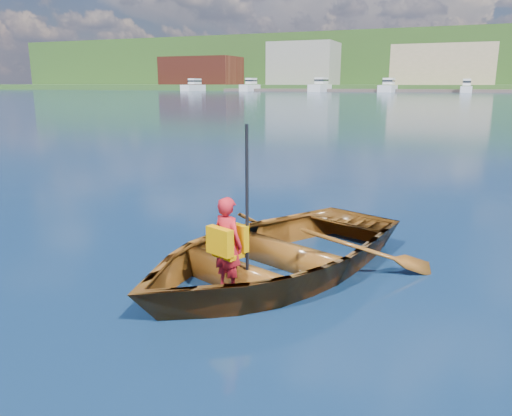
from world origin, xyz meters
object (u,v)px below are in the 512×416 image
object	(u,v)px
child_paddler	(228,243)
dock	(496,91)
marina_yachts	(426,87)
rowboat	(272,252)

from	to	relation	value
child_paddler	dock	distance (m)	149.60
marina_yachts	rowboat	bearing A→B (deg)	-86.66
dock	marina_yachts	xyz separation A→B (m)	(-17.92, -4.68, 1.02)
rowboat	dock	world-z (taller)	dock
child_paddler	dock	bearing A→B (deg)	86.27
rowboat	child_paddler	xyz separation A→B (m)	(-0.18, -0.89, 0.36)
rowboat	marina_yachts	bearing A→B (deg)	93.34
child_paddler	marina_yachts	world-z (taller)	marina_yachts
child_paddler	marina_yachts	xyz separation A→B (m)	(-8.20, 144.60, 0.77)
child_paddler	marina_yachts	distance (m)	144.84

